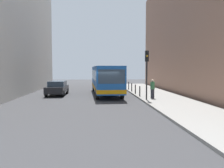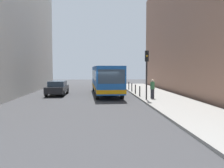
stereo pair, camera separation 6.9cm
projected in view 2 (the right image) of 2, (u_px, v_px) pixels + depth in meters
The scene contains 12 objects.
ground_plane at pixel (104, 100), 20.50m from camera, with size 80.00×80.00×0.00m, color #38383A.
sidewalk at pixel (164, 99), 20.86m from camera, with size 4.40×40.00×0.15m, color gray.
building_right at pixel (211, 28), 24.80m from camera, with size 7.00×32.00×14.21m, color #936B56.
bus at pixel (106, 78), 25.02m from camera, with size 3.03×11.13×3.00m.
car_beside_bus at pixel (57, 88), 24.29m from camera, with size 1.92×4.43×1.48m.
car_behind_bus at pixel (104, 81), 36.17m from camera, with size 1.94×4.44×1.48m.
traffic_light at pixel (147, 66), 19.46m from camera, with size 0.28×0.33×4.10m.
bollard_near at pixel (140, 91), 22.04m from camera, with size 0.11×0.11×0.95m, color black.
bollard_mid at pixel (135, 89), 24.49m from camera, with size 0.11×0.11×0.95m, color black.
bollard_far at pixel (132, 87), 26.93m from camera, with size 0.11×0.11×0.95m, color black.
bollard_farthest at pixel (129, 86), 29.37m from camera, with size 0.11×0.11×0.95m, color black.
pedestrian_near_signal at pixel (152, 89), 20.48m from camera, with size 0.38×0.38×1.67m.
Camera 2 is at (-0.67, -20.36, 2.75)m, focal length 37.53 mm.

